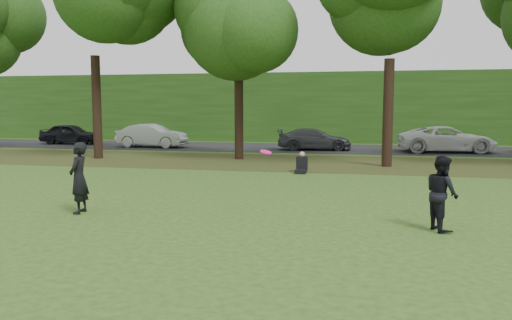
{
  "coord_description": "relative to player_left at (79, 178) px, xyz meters",
  "views": [
    {
      "loc": [
        2.9,
        -9.91,
        2.63
      ],
      "look_at": [
        0.37,
        2.01,
        1.3
      ],
      "focal_mm": 35.0,
      "sensor_mm": 36.0,
      "label": 1
    }
  ],
  "objects": [
    {
      "name": "leaf_litter",
      "position": [
        3.84,
        12.01,
        -0.87
      ],
      "size": [
        60.0,
        7.0,
        0.01
      ],
      "primitive_type": "cube",
      "color": "#3F3816",
      "rests_on": "ground"
    },
    {
      "name": "player_left",
      "position": [
        0.0,
        0.0,
        0.0
      ],
      "size": [
        0.5,
        0.69,
        1.75
      ],
      "primitive_type": "imported",
      "rotation": [
        0.0,
        0.0,
        -1.44
      ],
      "color": "black",
      "rests_on": "ground"
    },
    {
      "name": "frisbee",
      "position": [
        4.59,
        0.33,
        0.69
      ],
      "size": [
        0.38,
        0.38,
        0.11
      ],
      "color": "#F4148A",
      "rests_on": "ground"
    },
    {
      "name": "street",
      "position": [
        3.84,
        20.01,
        -0.86
      ],
      "size": [
        70.0,
        7.0,
        0.02
      ],
      "primitive_type": "cube",
      "color": "black",
      "rests_on": "ground"
    },
    {
      "name": "parked_cars",
      "position": [
        4.41,
        18.98,
        -0.15
      ],
      "size": [
        34.66,
        3.62,
        1.46
      ],
      "color": "black",
      "rests_on": "street"
    },
    {
      "name": "player_right",
      "position": [
        8.42,
        0.05,
        -0.08
      ],
      "size": [
        0.83,
        0.94,
        1.6
      ],
      "primitive_type": "imported",
      "rotation": [
        0.0,
        0.0,
        1.92
      ],
      "color": "black",
      "rests_on": "ground"
    },
    {
      "name": "far_hedge",
      "position": [
        3.84,
        26.01,
        1.63
      ],
      "size": [
        70.0,
        3.0,
        5.0
      ],
      "primitive_type": "cube",
      "color": "#214513",
      "rests_on": "ground"
    },
    {
      "name": "ground",
      "position": [
        3.84,
        -0.99,
        -0.87
      ],
      "size": [
        120.0,
        120.0,
        0.0
      ],
      "primitive_type": "plane",
      "color": "#2D4615",
      "rests_on": "ground"
    },
    {
      "name": "seated_person",
      "position": [
        4.46,
        8.54,
        -0.56
      ],
      "size": [
        0.43,
        0.74,
        0.83
      ],
      "rotation": [
        0.0,
        0.0,
        -0.03
      ],
      "color": "black",
      "rests_on": "ground"
    }
  ]
}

